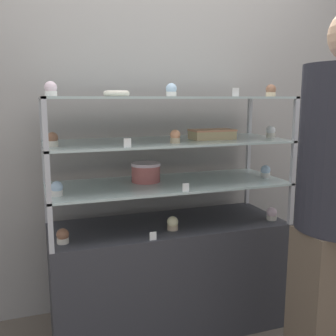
# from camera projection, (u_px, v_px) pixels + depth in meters

# --- Properties ---
(ground_plane) EXTENTS (20.00, 20.00, 0.00)m
(ground_plane) POSITION_uv_depth(u_px,v_px,m) (168.00, 324.00, 2.41)
(ground_plane) COLOR brown
(back_wall) EXTENTS (8.00, 0.05, 2.60)m
(back_wall) POSITION_uv_depth(u_px,v_px,m) (148.00, 109.00, 2.55)
(back_wall) COLOR gray
(back_wall) RESTS_ON ground_plane
(display_base) EXTENTS (1.35, 0.51, 0.65)m
(display_base) POSITION_uv_depth(u_px,v_px,m) (168.00, 275.00, 2.35)
(display_base) COLOR #333338
(display_base) RESTS_ON ground_plane
(display_riser_lower) EXTENTS (1.35, 0.51, 0.24)m
(display_riser_lower) POSITION_uv_depth(u_px,v_px,m) (168.00, 185.00, 2.25)
(display_riser_lower) COLOR #B7B7BC
(display_riser_lower) RESTS_ON display_base
(display_riser_middle) EXTENTS (1.35, 0.51, 0.24)m
(display_riser_middle) POSITION_uv_depth(u_px,v_px,m) (168.00, 143.00, 2.21)
(display_riser_middle) COLOR #B7B7BC
(display_riser_middle) RESTS_ON display_riser_lower
(display_riser_upper) EXTENTS (1.35, 0.51, 0.24)m
(display_riser_upper) POSITION_uv_depth(u_px,v_px,m) (168.00, 99.00, 2.17)
(display_riser_upper) COLOR #B7B7BC
(display_riser_upper) RESTS_ON display_riser_middle
(layer_cake_centerpiece) EXTENTS (0.17, 0.17, 0.11)m
(layer_cake_centerpiece) POSITION_uv_depth(u_px,v_px,m) (146.00, 172.00, 2.26)
(layer_cake_centerpiece) COLOR #C66660
(layer_cake_centerpiece) RESTS_ON display_riser_lower
(sheet_cake_frosted) EXTENTS (0.25, 0.14, 0.06)m
(sheet_cake_frosted) POSITION_uv_depth(u_px,v_px,m) (212.00, 134.00, 2.27)
(sheet_cake_frosted) COLOR #DBBC84
(sheet_cake_frosted) RESTS_ON display_riser_middle
(cupcake_0) EXTENTS (0.06, 0.06, 0.08)m
(cupcake_0) POSITION_uv_depth(u_px,v_px,m) (63.00, 236.00, 1.97)
(cupcake_0) COLOR beige
(cupcake_0) RESTS_ON display_base
(cupcake_1) EXTENTS (0.06, 0.06, 0.08)m
(cupcake_1) POSITION_uv_depth(u_px,v_px,m) (173.00, 223.00, 2.17)
(cupcake_1) COLOR #CCB28C
(cupcake_1) RESTS_ON display_base
(cupcake_2) EXTENTS (0.06, 0.06, 0.08)m
(cupcake_2) POSITION_uv_depth(u_px,v_px,m) (272.00, 214.00, 2.35)
(cupcake_2) COLOR beige
(cupcake_2) RESTS_ON display_base
(price_tag_0) EXTENTS (0.04, 0.00, 0.04)m
(price_tag_0) POSITION_uv_depth(u_px,v_px,m) (153.00, 236.00, 2.02)
(price_tag_0) COLOR white
(price_tag_0) RESTS_ON display_base
(cupcake_3) EXTENTS (0.06, 0.06, 0.07)m
(cupcake_3) POSITION_uv_depth(u_px,v_px,m) (57.00, 189.00, 1.94)
(cupcake_3) COLOR white
(cupcake_3) RESTS_ON display_riser_lower
(cupcake_4) EXTENTS (0.06, 0.06, 0.07)m
(cupcake_4) POSITION_uv_depth(u_px,v_px,m) (266.00, 171.00, 2.40)
(cupcake_4) COLOR white
(cupcake_4) RESTS_ON display_riser_lower
(price_tag_1) EXTENTS (0.04, 0.00, 0.04)m
(price_tag_1) POSITION_uv_depth(u_px,v_px,m) (186.00, 187.00, 2.03)
(price_tag_1) COLOR white
(price_tag_1) RESTS_ON display_riser_lower
(cupcake_5) EXTENTS (0.06, 0.06, 0.07)m
(cupcake_5) POSITION_uv_depth(u_px,v_px,m) (53.00, 140.00, 1.92)
(cupcake_5) COLOR beige
(cupcake_5) RESTS_ON display_riser_middle
(cupcake_6) EXTENTS (0.06, 0.06, 0.07)m
(cupcake_6) POSITION_uv_depth(u_px,v_px,m) (175.00, 137.00, 2.07)
(cupcake_6) COLOR #CCB28C
(cupcake_6) RESTS_ON display_riser_middle
(cupcake_7) EXTENTS (0.06, 0.06, 0.07)m
(cupcake_7) POSITION_uv_depth(u_px,v_px,m) (271.00, 132.00, 2.35)
(cupcake_7) COLOR beige
(cupcake_7) RESTS_ON display_riser_middle
(price_tag_2) EXTENTS (0.04, 0.00, 0.04)m
(price_tag_2) POSITION_uv_depth(u_px,v_px,m) (127.00, 143.00, 1.89)
(price_tag_2) COLOR white
(price_tag_2) RESTS_ON display_riser_middle
(cupcake_8) EXTENTS (0.06, 0.06, 0.07)m
(cupcake_8) POSITION_uv_depth(u_px,v_px,m) (51.00, 89.00, 1.85)
(cupcake_8) COLOR white
(cupcake_8) RESTS_ON display_riser_upper
(cupcake_9) EXTENTS (0.06, 0.06, 0.07)m
(cupcake_9) POSITION_uv_depth(u_px,v_px,m) (172.00, 90.00, 2.11)
(cupcake_9) COLOR white
(cupcake_9) RESTS_ON display_riser_upper
(cupcake_10) EXTENTS (0.06, 0.06, 0.07)m
(cupcake_10) POSITION_uv_depth(u_px,v_px,m) (271.00, 91.00, 2.28)
(cupcake_10) COLOR #CCB28C
(cupcake_10) RESTS_ON display_riser_upper
(price_tag_3) EXTENTS (0.04, 0.00, 0.04)m
(price_tag_3) POSITION_uv_depth(u_px,v_px,m) (236.00, 92.00, 2.03)
(price_tag_3) COLOR white
(price_tag_3) RESTS_ON display_riser_upper
(donut_glazed) EXTENTS (0.13, 0.13, 0.03)m
(donut_glazed) POSITION_uv_depth(u_px,v_px,m) (117.00, 93.00, 2.03)
(donut_glazed) COLOR #EFE5CC
(donut_glazed) RESTS_ON display_riser_upper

